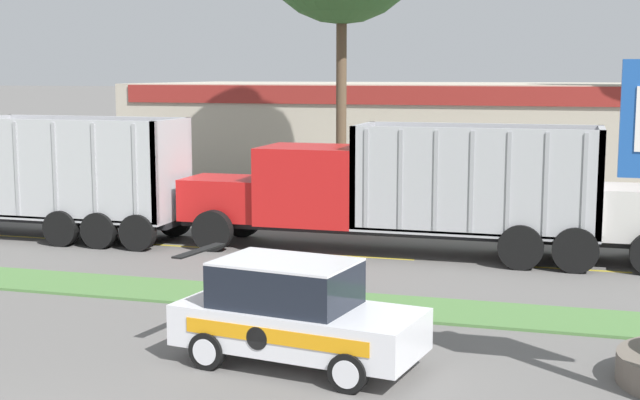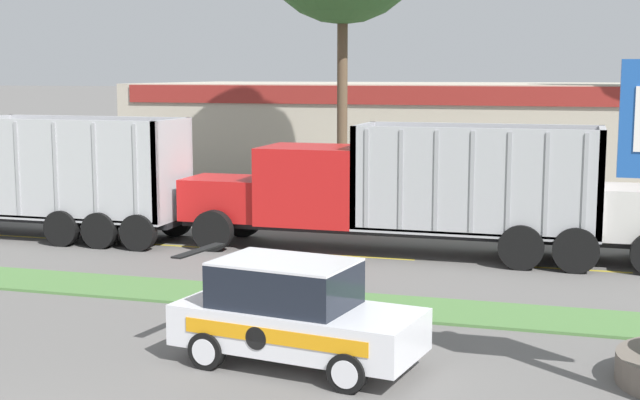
{
  "view_description": "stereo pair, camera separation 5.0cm",
  "coord_description": "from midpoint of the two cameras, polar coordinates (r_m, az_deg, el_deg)",
  "views": [
    {
      "loc": [
        7.01,
        -8.35,
        4.84
      ],
      "look_at": [
        1.71,
        9.8,
        2.14
      ],
      "focal_mm": 50.0,
      "sensor_mm": 36.0,
      "label": 1
    },
    {
      "loc": [
        7.06,
        -8.33,
        4.84
      ],
      "look_at": [
        1.71,
        9.8,
        2.14
      ],
      "focal_mm": 50.0,
      "sensor_mm": 36.0,
      "label": 2
    }
  ],
  "objects": [
    {
      "name": "store_building_backdrop",
      "position": [
        44.14,
        7.61,
        4.59
      ],
      "size": [
        28.41,
        12.1,
        4.36
      ],
      "color": "#BCB29E",
      "rests_on": "ground_plane"
    },
    {
      "name": "centre_line_4",
      "position": [
        25.43,
        -8.67,
        -2.94
      ],
      "size": [
        2.4,
        0.14,
        0.01
      ],
      "primitive_type": "cube",
      "color": "yellow",
      "rests_on": "ground_plane"
    },
    {
      "name": "centre_line_3",
      "position": [
        28.13,
        -18.7,
        -2.22
      ],
      "size": [
        2.4,
        0.14,
        0.01
      ],
      "primitive_type": "cube",
      "color": "yellow",
      "rests_on": "ground_plane"
    },
    {
      "name": "dump_truck_lead",
      "position": [
        24.26,
        2.45,
        0.37
      ],
      "size": [
        11.39,
        2.57,
        3.49
      ],
      "color": "black",
      "rests_on": "ground_plane"
    },
    {
      "name": "rally_car",
      "position": [
        14.93,
        -1.6,
        -7.23
      ],
      "size": [
        4.31,
        2.38,
        1.8
      ],
      "color": "white",
      "rests_on": "ground_plane"
    },
    {
      "name": "centre_line_5",
      "position": [
        23.69,
        3.27,
        -3.67
      ],
      "size": [
        2.4,
        0.14,
        0.01
      ],
      "primitive_type": "cube",
      "color": "yellow",
      "rests_on": "ground_plane"
    },
    {
      "name": "grass_verge",
      "position": [
        19.6,
        -5.17,
        -6.12
      ],
      "size": [
        120.0,
        1.87,
        0.06
      ],
      "primitive_type": "cube",
      "color": "#517F42",
      "rests_on": "ground_plane"
    },
    {
      "name": "centre_line_6",
      "position": [
        23.1,
        16.47,
        -4.3
      ],
      "size": [
        2.4,
        0.14,
        0.01
      ],
      "primitive_type": "cube",
      "color": "yellow",
      "rests_on": "ground_plane"
    }
  ]
}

